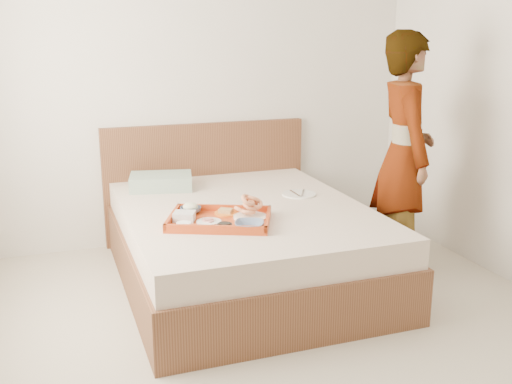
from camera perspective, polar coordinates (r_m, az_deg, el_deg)
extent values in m
cube|color=#BBB19E|center=(3.31, 3.91, -14.96)|extent=(3.50, 4.00, 0.01)
cube|color=silver|center=(4.78, -5.51, 10.72)|extent=(3.50, 0.01, 2.60)
cube|color=brown|center=(4.06, -1.14, -4.96)|extent=(1.65, 2.00, 0.53)
cube|color=brown|center=(4.89, -4.75, 1.04)|extent=(1.65, 0.06, 0.95)
cube|color=#A1B7A6|center=(4.47, -9.03, 0.98)|extent=(0.50, 0.39, 0.11)
cube|color=#C84318|center=(3.63, -3.47, -2.57)|extent=(0.73, 0.64, 0.05)
cylinder|color=white|center=(3.68, -0.54, -2.39)|extent=(0.27, 0.27, 0.01)
imported|color=#1A2944|center=(3.48, -0.63, -3.17)|extent=(0.22, 0.22, 0.04)
cylinder|color=black|center=(3.48, -3.01, -3.29)|extent=(0.12, 0.12, 0.03)
cylinder|color=white|center=(3.60, -4.51, -2.84)|extent=(0.20, 0.20, 0.01)
cylinder|color=orange|center=(3.76, -2.87, -2.03)|extent=(0.19, 0.19, 0.01)
imported|color=#1A2944|center=(3.79, -6.25, -1.73)|extent=(0.17, 0.17, 0.04)
cube|color=silver|center=(3.65, -6.84, -2.31)|extent=(0.16, 0.15, 0.05)
cylinder|color=white|center=(3.52, -6.89, -3.15)|extent=(0.12, 0.12, 0.03)
cylinder|color=white|center=(4.27, 4.11, -0.21)|extent=(0.30, 0.30, 0.01)
imported|color=silver|center=(4.24, 13.91, 3.44)|extent=(0.55, 0.69, 1.67)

